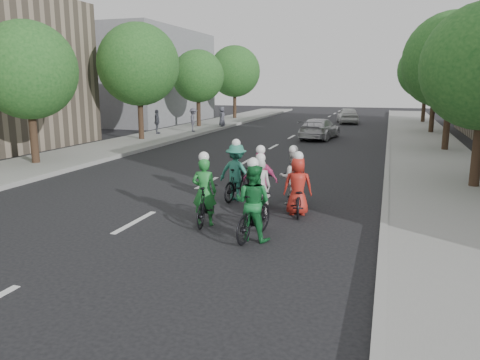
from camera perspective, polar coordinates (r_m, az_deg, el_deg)
The scene contains 25 objects.
ground at distance 12.22m, azimuth -12.72°, elevation -5.05°, with size 120.00×120.00×0.00m, color black.
sidewalk_left at distance 24.70m, azimuth -17.17°, elevation 3.34°, with size 4.00×80.00×0.15m, color gray.
curb_left at distance 23.65m, azimuth -13.27°, elevation 3.23°, with size 0.18×80.00×0.18m, color #999993.
sidewalk_right at distance 20.44m, azimuth 22.96°, elevation 1.26°, with size 4.00×80.00×0.15m, color gray.
curb_right at distance 20.34m, azimuth 17.49°, elevation 1.65°, with size 0.18×80.00×0.18m, color #999993.
bldg_sw at distance 43.97m, azimuth -12.71°, elevation 12.18°, with size 10.00×14.00×8.00m, color slate.
tree_l_2 at distance 21.45m, azimuth -24.45°, elevation 12.06°, with size 4.00×4.00×5.97m.
tree_l_3 at distance 28.82m, azimuth -12.27°, elevation 13.59°, with size 4.80×4.80×6.93m.
tree_l_4 at distance 36.91m, azimuth -5.15°, elevation 12.49°, with size 4.00×4.00×5.97m.
tree_l_5 at distance 45.35m, azimuth -0.66°, elevation 13.09°, with size 4.80×4.80×6.93m.
tree_r_1 at distance 25.83m, azimuth 24.48°, elevation 13.06°, with size 4.80×4.80×6.93m.
tree_r_2 at distance 34.77m, azimuth 22.72°, elevation 11.70°, with size 4.00×4.00×5.97m.
tree_r_3 at distance 43.76m, azimuth 21.80°, elevation 12.33°, with size 4.80×4.80×6.93m.
cyclist_0 at distance 12.62m, azimuth 2.57°, elevation -1.64°, with size 0.97×1.92×1.66m.
cyclist_1 at distance 12.64m, azimuth 7.09°, elevation -1.51°, with size 0.89×1.82×1.71m.
cyclist_2 at distance 10.51m, azimuth 1.65°, elevation -3.51°, with size 0.93×1.84×1.87m.
cyclist_3 at distance 14.01m, azimuth -0.42°, elevation 0.45°, with size 1.19×1.70×1.86m.
cyclist_4 at distance 13.00m, azimuth 2.55°, elevation -0.72°, with size 0.98×1.63×1.81m.
cyclist_5 at distance 13.62m, azimuth 6.49°, elevation -0.41°, with size 0.88×1.68×1.74m.
cyclist_6 at distance 11.65m, azimuth -4.24°, elevation -2.36°, with size 0.67×1.71×1.84m.
follow_car_lead at distance 29.95m, azimuth 9.66°, elevation 6.18°, with size 1.80×4.43×1.29m, color silver.
follow_car_trail at distance 42.16m, azimuth 13.00°, elevation 7.71°, with size 1.65×4.10×1.40m, color silver.
spectator_0 at distance 32.62m, azimuth -5.69°, elevation 7.31°, with size 1.06×0.61×1.64m, color #52505E.
spectator_1 at distance 31.62m, azimuth -10.07°, elevation 7.01°, with size 0.93×0.39×1.59m, color #494B55.
spectator_2 at distance 36.40m, azimuth -2.21°, elevation 7.73°, with size 0.74×0.48×1.52m, color #4C4D59.
Camera 1 is at (6.01, -10.06, 3.48)m, focal length 35.00 mm.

